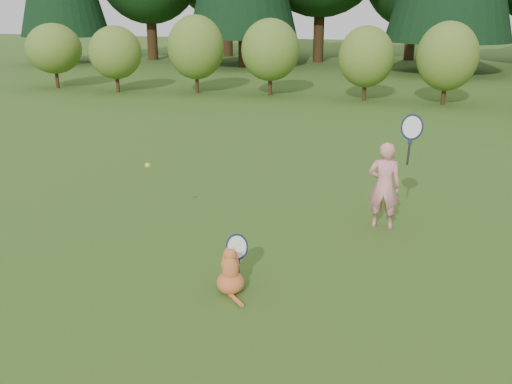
% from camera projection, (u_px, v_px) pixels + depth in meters
% --- Properties ---
extents(ground, '(100.00, 100.00, 0.00)m').
position_uv_depth(ground, '(222.00, 261.00, 7.26)').
color(ground, '#274B15').
rests_on(ground, ground).
extents(shrub_row, '(28.00, 3.00, 2.80)m').
position_uv_depth(shrub_row, '(360.00, 60.00, 18.62)').
color(shrub_row, '#587023').
rests_on(shrub_row, ground).
extents(child, '(0.72, 0.44, 1.91)m').
position_uv_depth(child, '(385.00, 184.00, 8.16)').
color(child, pink).
rests_on(child, ground).
extents(cat, '(0.51, 0.82, 0.71)m').
position_uv_depth(cat, '(231.00, 269.00, 6.43)').
color(cat, '#D05828').
rests_on(cat, ground).
extents(tennis_ball, '(0.07, 0.07, 0.07)m').
position_uv_depth(tennis_ball, '(148.00, 165.00, 7.89)').
color(tennis_ball, yellow).
rests_on(tennis_ball, ground).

